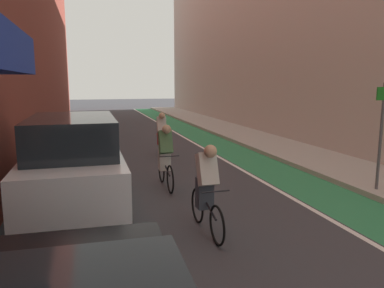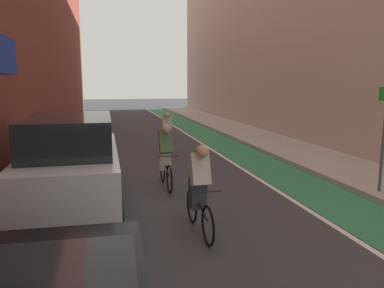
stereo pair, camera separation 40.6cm
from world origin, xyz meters
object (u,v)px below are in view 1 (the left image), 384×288
at_px(cyclist_trailing, 165,156).
at_px(cyclist_mid, 206,186).
at_px(parked_suv_white, 74,163).
at_px(street_sign_post, 382,127).
at_px(cyclist_far, 162,134).

bearing_deg(cyclist_trailing, cyclist_mid, -87.88).
distance_m(parked_suv_white, street_sign_post, 6.90).
xyz_separation_m(cyclist_mid, street_sign_post, (4.59, 1.05, 0.78)).
bearing_deg(parked_suv_white, cyclist_far, 61.99).
xyz_separation_m(parked_suv_white, cyclist_mid, (2.25, -1.77, -0.17)).
relative_size(cyclist_far, street_sign_post, 0.67).
distance_m(cyclist_far, street_sign_post, 7.29).
bearing_deg(cyclist_trailing, cyclist_far, 80.31).
relative_size(cyclist_mid, street_sign_post, 0.69).
distance_m(parked_suv_white, cyclist_trailing, 2.48).
bearing_deg(street_sign_post, parked_suv_white, 173.99).
xyz_separation_m(parked_suv_white, cyclist_far, (2.83, 5.32, -0.21)).
relative_size(cyclist_trailing, cyclist_far, 1.03).
bearing_deg(parked_suv_white, street_sign_post, -6.01).
height_order(cyclist_mid, street_sign_post, street_sign_post).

